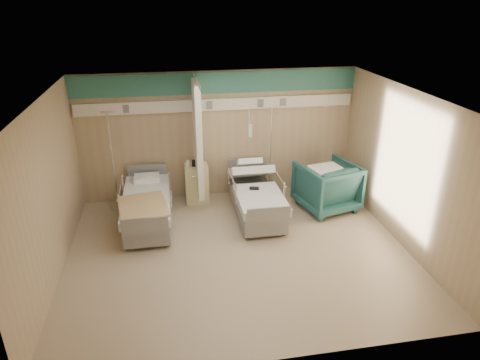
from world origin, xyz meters
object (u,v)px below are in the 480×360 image
at_px(iv_stand_right, 269,178).
at_px(iv_stand_left, 116,188).
at_px(visitor_armchair, 327,186).
at_px(bed_right, 256,202).
at_px(bedside_cabinet, 197,183).
at_px(bed_left, 148,210).

relative_size(iv_stand_right, iv_stand_left, 0.98).
bearing_deg(iv_stand_left, visitor_armchair, -10.76).
distance_m(visitor_armchair, iv_stand_right, 1.34).
bearing_deg(bed_right, visitor_armchair, 2.64).
distance_m(bed_right, bedside_cabinet, 1.46).
distance_m(bedside_cabinet, iv_stand_right, 1.65).
bearing_deg(bed_left, bed_right, 0.00).
relative_size(bed_left, visitor_armchair, 1.90).
xyz_separation_m(visitor_armchair, iv_stand_right, (-1.04, 0.84, -0.09)).
xyz_separation_m(bedside_cabinet, iv_stand_left, (-1.71, 0.01, 0.01)).
distance_m(iv_stand_right, iv_stand_left, 3.36).
height_order(bed_right, bedside_cabinet, bedside_cabinet).
bearing_deg(visitor_armchair, bed_right, -12.13).
distance_m(bed_left, iv_stand_left, 1.13).
bearing_deg(bedside_cabinet, bed_right, -38.05).
distance_m(bed_left, bedside_cabinet, 1.39).
bearing_deg(bed_right, iv_stand_right, 61.35).
xyz_separation_m(bed_left, visitor_armchair, (3.74, 0.07, 0.20)).
xyz_separation_m(bed_right, bed_left, (-2.20, 0.00, 0.00)).
bearing_deg(bed_right, iv_stand_left, 162.42).
relative_size(bed_left, iv_stand_left, 1.02).
bearing_deg(iv_stand_left, bed_left, -53.83).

